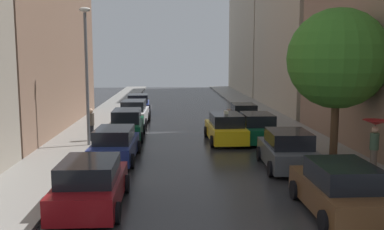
{
  "coord_description": "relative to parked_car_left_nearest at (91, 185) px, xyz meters",
  "views": [
    {
      "loc": [
        -1.2,
        -7.73,
        4.82
      ],
      "look_at": [
        0.33,
        22.58,
        0.68
      ],
      "focal_mm": 40.26,
      "sensor_mm": 36.0,
      "label": 1
    }
  ],
  "objects": [
    {
      "name": "sidewalk_right",
      "position": [
        10.27,
        18.3,
        -0.68
      ],
      "size": [
        3.0,
        72.0,
        0.15
      ],
      "primitive_type": "cube",
      "color": "gray",
      "rests_on": "ground"
    },
    {
      "name": "parked_car_right_fourth",
      "position": [
        7.68,
        16.38,
        -0.03
      ],
      "size": [
        1.98,
        4.09,
        1.54
      ],
      "rotation": [
        0.0,
        0.0,
        1.57
      ],
      "color": "brown",
      "rests_on": "ground"
    },
    {
      "name": "sidewalk_left",
      "position": [
        -2.73,
        18.3,
        -0.68
      ],
      "size": [
        3.0,
        72.0,
        0.15
      ],
      "primitive_type": "cube",
      "color": "gray",
      "rests_on": "ground"
    },
    {
      "name": "parked_car_right_third",
      "position": [
        7.48,
        10.61,
        0.01
      ],
      "size": [
        2.08,
        4.36,
        1.62
      ],
      "rotation": [
        0.0,
        0.0,
        1.57
      ],
      "color": "#0C4C2D",
      "rests_on": "ground"
    },
    {
      "name": "parked_car_left_fourth",
      "position": [
        -0.03,
        17.19,
        0.05
      ],
      "size": [
        2.07,
        4.7,
        1.73
      ],
      "rotation": [
        0.0,
        0.0,
        1.55
      ],
      "color": "silver",
      "rests_on": "ground"
    },
    {
      "name": "pedestrian_foreground",
      "position": [
        10.91,
        3.47,
        0.93
      ],
      "size": [
        1.03,
        1.03,
        2.1
      ],
      "rotation": [
        0.0,
        0.0,
        1.6
      ],
      "color": "brown",
      "rests_on": "sidewalk_right"
    },
    {
      "name": "lamp_post_left",
      "position": [
        -1.78,
        9.28,
        3.51
      ],
      "size": [
        0.6,
        0.28,
        7.17
      ],
      "color": "#595B60",
      "rests_on": "sidewalk_left"
    },
    {
      "name": "building_right_mid",
      "position": [
        14.77,
        25.58,
        8.43
      ],
      "size": [
        6.0,
        16.45,
        18.36
      ],
      "primitive_type": "cube",
      "color": "#B2A38C",
      "rests_on": "ground"
    },
    {
      "name": "pedestrian_near_tree",
      "position": [
        -1.86,
        10.48,
        0.36
      ],
      "size": [
        0.36,
        0.36,
        1.81
      ],
      "rotation": [
        0.0,
        0.0,
        3.8
      ],
      "color": "black",
      "rests_on": "sidewalk_left"
    },
    {
      "name": "parked_car_right_nearest",
      "position": [
        7.74,
        -0.96,
        0.02
      ],
      "size": [
        2.15,
        4.31,
        1.64
      ],
      "rotation": [
        0.0,
        0.0,
        1.57
      ],
      "color": "brown",
      "rests_on": "ground"
    },
    {
      "name": "parked_car_right_second",
      "position": [
        7.62,
        4.59,
        0.02
      ],
      "size": [
        2.25,
        4.21,
        1.66
      ],
      "rotation": [
        0.0,
        0.0,
        1.53
      ],
      "color": "#474C51",
      "rests_on": "ground"
    },
    {
      "name": "taxi_midroad",
      "position": [
        5.68,
        10.5,
        0.01
      ],
      "size": [
        2.18,
        4.57,
        1.81
      ],
      "rotation": [
        0.0,
        0.0,
        1.6
      ],
      "color": "yellow",
      "rests_on": "ground"
    },
    {
      "name": "parked_car_left_nearest",
      "position": [
        0.0,
        0.0,
        0.0
      ],
      "size": [
        2.17,
        4.36,
        1.6
      ],
      "rotation": [
        0.0,
        0.0,
        1.58
      ],
      "color": "maroon",
      "rests_on": "ground"
    },
    {
      "name": "parked_car_left_fifth",
      "position": [
        -0.15,
        22.73,
        0.03
      ],
      "size": [
        2.23,
        4.14,
        1.68
      ],
      "rotation": [
        0.0,
        0.0,
        1.62
      ],
      "color": "navy",
      "rests_on": "ground"
    },
    {
      "name": "parked_car_left_second",
      "position": [
        -0.02,
        6.32,
        -0.01
      ],
      "size": [
        2.13,
        4.51,
        1.57
      ],
      "rotation": [
        0.0,
        0.0,
        1.55
      ],
      "color": "navy",
      "rests_on": "ground"
    },
    {
      "name": "parked_car_left_third",
      "position": [
        0.01,
        11.69,
        0.06
      ],
      "size": [
        2.05,
        4.58,
        1.76
      ],
      "rotation": [
        0.0,
        0.0,
        1.59
      ],
      "color": "#0C4C2D",
      "rests_on": "ground"
    },
    {
      "name": "street_tree_right",
      "position": [
        10.12,
        5.79,
        3.96
      ],
      "size": [
        4.54,
        4.54,
        6.84
      ],
      "color": "#513823",
      "rests_on": "sidewalk_right"
    },
    {
      "name": "ground_plane",
      "position": [
        3.77,
        18.3,
        -0.77
      ],
      "size": [
        28.0,
        72.0,
        0.04
      ],
      "primitive_type": "cube",
      "color": "#262629"
    }
  ]
}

